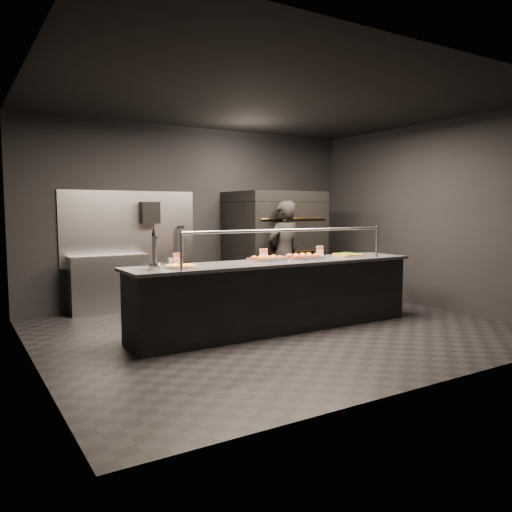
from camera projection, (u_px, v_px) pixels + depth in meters
name	position (u px, v px, depth m)	size (l,w,h in m)	color
room	(274.00, 217.00, 6.57)	(6.04, 6.00, 3.00)	black
service_counter	(278.00, 295.00, 6.63)	(4.10, 0.78, 1.37)	black
pizza_oven	(274.00, 246.00, 8.82)	(1.50, 1.23, 1.91)	black
prep_shelf	(109.00, 284.00, 7.77)	(1.20, 0.35, 0.90)	#99999E
towel_dispenser	(150.00, 213.00, 8.09)	(0.30, 0.20, 0.35)	black
fire_extinguisher	(181.00, 242.00, 8.43)	(0.14, 0.14, 0.51)	#B2B2B7
beer_tap	(154.00, 257.00, 5.66)	(0.13, 0.19, 0.51)	silver
round_pizza	(180.00, 266.00, 5.85)	(0.42, 0.42, 0.03)	silver
slider_tray_a	(267.00, 259.00, 6.63)	(0.52, 0.44, 0.07)	silver
slider_tray_b	(303.00, 257.00, 6.87)	(0.56, 0.47, 0.08)	silver
square_pizza	(348.00, 255.00, 7.28)	(0.44, 0.44, 0.05)	silver
condiment_jar	(172.00, 262.00, 6.11)	(0.14, 0.05, 0.09)	silver
tent_cards	(258.00, 254.00, 6.75)	(2.35, 0.04, 0.15)	white
trash_bin	(155.00, 286.00, 8.06)	(0.44, 0.44, 0.73)	black
worker	(284.00, 255.00, 8.02)	(0.64, 0.42, 1.74)	black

